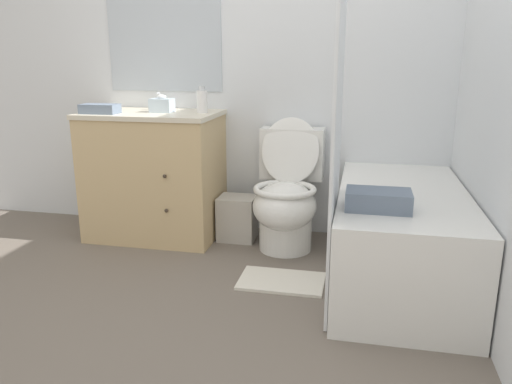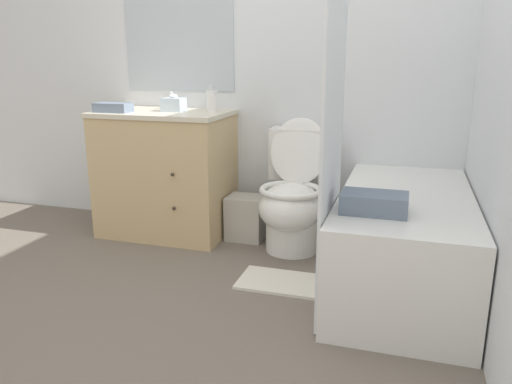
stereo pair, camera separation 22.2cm
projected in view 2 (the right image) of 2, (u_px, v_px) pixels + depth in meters
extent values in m
plane|color=#6B6056|center=(188.00, 348.00, 2.15)|extent=(14.00, 14.00, 0.00)
cube|color=silver|center=(284.00, 51.00, 3.33)|extent=(8.00, 0.05, 2.50)
cube|color=#B2BCC6|center=(178.00, 22.00, 3.47)|extent=(0.82, 0.01, 0.93)
cube|color=silver|center=(506.00, 48.00, 2.22)|extent=(0.05, 2.61, 2.50)
cube|color=tan|center=(166.00, 175.00, 3.48)|extent=(0.87, 0.56, 0.83)
cube|color=beige|center=(163.00, 113.00, 3.37)|extent=(0.89, 0.58, 0.03)
cylinder|color=white|center=(164.00, 119.00, 3.38)|extent=(0.36, 0.36, 0.10)
sphere|color=#382D23|center=(172.00, 174.00, 3.13)|extent=(0.02, 0.02, 0.02)
sphere|color=#382D23|center=(174.00, 208.00, 3.19)|extent=(0.02, 0.02, 0.02)
cylinder|color=silver|center=(177.00, 105.00, 3.56)|extent=(0.04, 0.04, 0.04)
cylinder|color=silver|center=(174.00, 97.00, 3.51)|extent=(0.02, 0.11, 0.09)
cylinder|color=silver|center=(170.00, 105.00, 3.58)|extent=(0.03, 0.03, 0.04)
cylinder|color=silver|center=(184.00, 105.00, 3.54)|extent=(0.03, 0.03, 0.04)
cylinder|color=white|center=(292.00, 233.00, 3.21)|extent=(0.34, 0.34, 0.23)
ellipsoid|color=white|center=(291.00, 207.00, 3.11)|extent=(0.40, 0.45, 0.30)
torus|color=white|center=(291.00, 190.00, 3.08)|extent=(0.39, 0.39, 0.04)
cube|color=white|center=(302.00, 154.00, 3.33)|extent=(0.42, 0.18, 0.34)
ellipsoid|color=white|center=(299.00, 151.00, 3.22)|extent=(0.38, 0.13, 0.42)
cube|color=white|center=(403.00, 241.00, 2.67)|extent=(0.67, 1.40, 0.52)
cube|color=#A8ADAE|center=(407.00, 195.00, 2.61)|extent=(0.55, 1.28, 0.01)
cube|color=white|center=(333.00, 121.00, 2.27)|extent=(0.01, 0.58, 1.85)
cube|color=#B7B2A8|center=(246.00, 218.00, 3.41)|extent=(0.25, 0.21, 0.30)
cube|color=silver|center=(173.00, 105.00, 3.34)|extent=(0.14, 0.11, 0.09)
ellipsoid|color=white|center=(173.00, 96.00, 3.32)|extent=(0.06, 0.03, 0.03)
cylinder|color=white|center=(212.00, 101.00, 3.26)|extent=(0.07, 0.07, 0.14)
cylinder|color=silver|center=(212.00, 88.00, 3.24)|extent=(0.04, 0.04, 0.03)
cube|color=slate|center=(113.00, 108.00, 3.29)|extent=(0.24, 0.13, 0.06)
cube|color=slate|center=(374.00, 203.00, 2.29)|extent=(0.30, 0.19, 0.09)
cube|color=silver|center=(281.00, 282.00, 2.76)|extent=(0.47, 0.30, 0.02)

